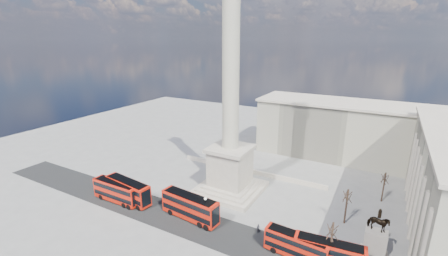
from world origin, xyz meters
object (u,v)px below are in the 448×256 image
Objects in this scene: red_bus_e at (128,190)px; red_bus_c at (297,245)px; red_bus_d at (329,253)px; red_bus_a at (117,191)px; equestrian_statue at (376,239)px; pedestrian_standing at (354,255)px; red_bus_b at (190,207)px; pedestrian_walking at (258,228)px; nelsons_column at (230,138)px; victorian_lamp at (206,209)px; pedestrian_crossing at (258,229)px.

red_bus_c is at bearing 7.32° from red_bus_e.
red_bus_d is (4.92, 0.60, 0.06)m from red_bus_c.
red_bus_a is 50.43m from equestrian_statue.
red_bus_e reaches higher than pedestrian_standing.
red_bus_e is (-15.69, -0.99, -0.08)m from red_bus_b.
pedestrian_walking is (-12.75, 2.36, -1.40)m from red_bus_d.
nelsons_column is 24.91m from red_bus_e.
red_bus_b is 32.65m from equestrian_statue.
nelsons_column is 27.11m from red_bus_a.
nelsons_column is at bearing 99.86° from victorian_lamp.
pedestrian_crossing is (-18.79, -3.63, -2.23)m from equestrian_statue.
red_bus_a reaches higher than red_bus_d.
victorian_lamp reaches higher than red_bus_b.
red_bus_c is 5.95× the size of pedestrian_standing.
red_bus_d is at bearing 5.32° from red_bus_b.
equestrian_statue is at bearing -130.97° from pedestrian_standing.
red_bus_e is 29.25m from pedestrian_crossing.
pedestrian_walking reaches higher than pedestrian_crossing.
equestrian_statue is (10.92, 6.59, 0.80)m from red_bus_c.
red_bus_a is 1.07× the size of red_bus_d.
red_bus_a reaches higher than pedestrian_crossing.
red_bus_c reaches higher than pedestrian_walking.
pedestrian_standing is at bearing 11.50° from red_bus_b.
equestrian_statue is (47.79, 6.96, 0.44)m from red_bus_e.
pedestrian_standing is at bearing 6.63° from red_bus_a.
red_bus_a is at bearing 55.84° from pedestrian_crossing.
pedestrian_walking is 0.97× the size of pedestrian_standing.
pedestrian_standing is (-2.64, -2.80, -2.12)m from equestrian_statue.
victorian_lamp is at bearing 4.42° from red_bus_a.
pedestrian_walking is at bearing 17.65° from victorian_lamp.
red_bus_d is 4.84m from pedestrian_standing.
red_bus_c is 0.85× the size of red_bus_e.
red_bus_d is 6.14× the size of pedestrian_standing.
red_bus_a is 31.35m from pedestrian_crossing.
red_bus_a reaches higher than red_bus_c.
nelsons_column is 20.52m from pedestrian_crossing.
red_bus_c is 12.78m from equestrian_statue.
red_bus_c is at bearing -153.36° from pedestrian_crossing.
red_bus_c is at bearing 0.10° from victorian_lamp.
red_bus_d reaches higher than pedestrian_walking.
red_bus_c is 4.95m from red_bus_d.
pedestrian_standing is 16.17m from pedestrian_crossing.
equestrian_statue is (30.67, -7.87, -9.93)m from nelsons_column.
victorian_lamp reaches higher than red_bus_a.
red_bus_a is at bearing -170.53° from equestrian_statue.
red_bus_a is 6.77× the size of pedestrian_walking.
red_bus_e reaches higher than red_bus_a.
equestrian_statue reaches higher than red_bus_c.
nelsons_column is 5.82× the size of equestrian_statue.
pedestrian_walking is (13.35, 2.34, -1.78)m from red_bus_b.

